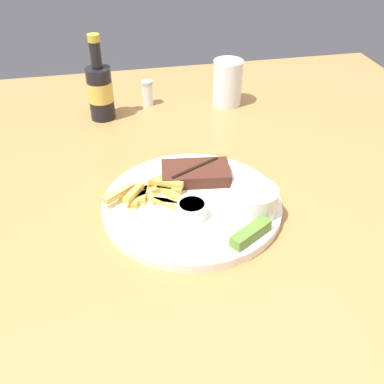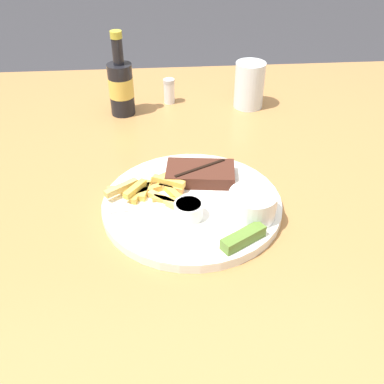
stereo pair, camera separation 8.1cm
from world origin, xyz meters
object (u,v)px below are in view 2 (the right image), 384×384
object	(u,v)px
dinner_plate	(192,205)
beer_bottle	(121,86)
dipping_sauce_cup	(189,210)
salt_shaker	(169,91)
fork_utensil	(145,207)
pickle_spear	(243,238)
steak_portion	(200,174)
coleslaw_cup	(252,203)
drinking_glass	(249,85)

from	to	relation	value
dinner_plate	beer_bottle	size ratio (longest dim) A/B	1.59
dipping_sauce_cup	salt_shaker	size ratio (longest dim) A/B	0.77
dipping_sauce_cup	fork_utensil	xyz separation A→B (m)	(-0.08, 0.03, -0.01)
dipping_sauce_cup	beer_bottle	world-z (taller)	beer_bottle
dipping_sauce_cup	pickle_spear	size ratio (longest dim) A/B	0.62
steak_portion	coleslaw_cup	distance (m)	0.14
pickle_spear	beer_bottle	bearing A→B (deg)	112.52
steak_portion	dipping_sauce_cup	xyz separation A→B (m)	(-0.03, -0.11, 0.00)
fork_utensil	salt_shaker	xyz separation A→B (m)	(0.06, 0.47, 0.01)
dinner_plate	dipping_sauce_cup	xyz separation A→B (m)	(-0.01, -0.05, 0.03)
coleslaw_cup	pickle_spear	distance (m)	0.07
pickle_spear	beer_bottle	xyz separation A→B (m)	(-0.22, 0.52, 0.05)
pickle_spear	fork_utensil	size ratio (longest dim) A/B	0.60
coleslaw_cup	salt_shaker	world-z (taller)	same
beer_bottle	drinking_glass	distance (m)	0.32
coleslaw_cup	beer_bottle	size ratio (longest dim) A/B	0.41
steak_portion	salt_shaker	size ratio (longest dim) A/B	2.15
fork_utensil	drinking_glass	distance (m)	0.51
fork_utensil	beer_bottle	bearing A→B (deg)	89.25
pickle_spear	fork_utensil	xyz separation A→B (m)	(-0.16, 0.10, -0.01)
dinner_plate	drinking_glass	distance (m)	0.46
dinner_plate	beer_bottle	xyz separation A→B (m)	(-0.14, 0.41, 0.06)
steak_portion	salt_shaker	world-z (taller)	salt_shaker
beer_bottle	drinking_glass	size ratio (longest dim) A/B	1.77
fork_utensil	beer_bottle	distance (m)	0.43
pickle_spear	coleslaw_cup	bearing A→B (deg)	68.77
coleslaw_cup	pickle_spear	world-z (taller)	coleslaw_cup
coleslaw_cup	fork_utensil	world-z (taller)	coleslaw_cup
steak_portion	fork_utensil	size ratio (longest dim) A/B	1.04
coleslaw_cup	beer_bottle	world-z (taller)	beer_bottle
pickle_spear	fork_utensil	distance (m)	0.19
dinner_plate	salt_shaker	world-z (taller)	salt_shaker
steak_portion	dipping_sauce_cup	world-z (taller)	dipping_sauce_cup
coleslaw_cup	drinking_glass	distance (m)	0.48
steak_portion	drinking_glass	world-z (taller)	drinking_glass
pickle_spear	drinking_glass	distance (m)	0.55
dipping_sauce_cup	pickle_spear	distance (m)	0.11
dinner_plate	fork_utensil	size ratio (longest dim) A/B	2.44
dinner_plate	coleslaw_cup	size ratio (longest dim) A/B	3.90
steak_portion	dipping_sauce_cup	bearing A→B (deg)	-105.20
steak_portion	drinking_glass	size ratio (longest dim) A/B	1.20
dinner_plate	beer_bottle	bearing A→B (deg)	109.42
coleslaw_cup	salt_shaker	bearing A→B (deg)	103.69
coleslaw_cup	drinking_glass	bearing A→B (deg)	80.30
dipping_sauce_cup	drinking_glass	xyz separation A→B (m)	(0.19, 0.47, 0.02)
coleslaw_cup	fork_utensil	distance (m)	0.19
dinner_plate	salt_shaker	xyz separation A→B (m)	(-0.02, 0.46, 0.02)
fork_utensil	pickle_spear	bearing A→B (deg)	-41.60
dinner_plate	dipping_sauce_cup	bearing A→B (deg)	-101.92
drinking_glass	pickle_spear	bearing A→B (deg)	-101.21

